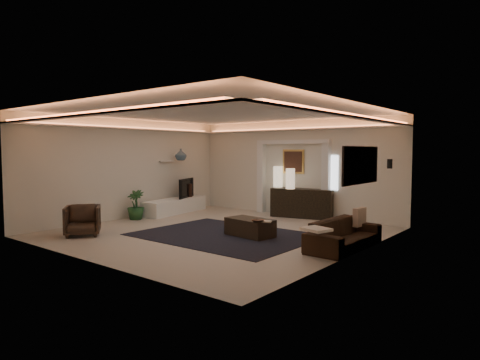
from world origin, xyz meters
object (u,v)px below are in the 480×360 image
Objects in this scene: sofa at (344,234)px; console at (302,204)px; armchair at (83,220)px; coffee_table at (250,228)px.

console is at bearing 43.48° from sofa.
console reaches higher than armchair.
coffee_table is 3.92m from armchair.
coffee_table is at bearing -94.34° from console.
console reaches higher than sofa.
sofa is 2.24m from coffee_table.
console is 2.33× the size of armchair.
armchair is (-3.11, -2.37, 0.15)m from coffee_table.
coffee_table is at bearing -16.15° from armchair.
console is 6.16m from armchair.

